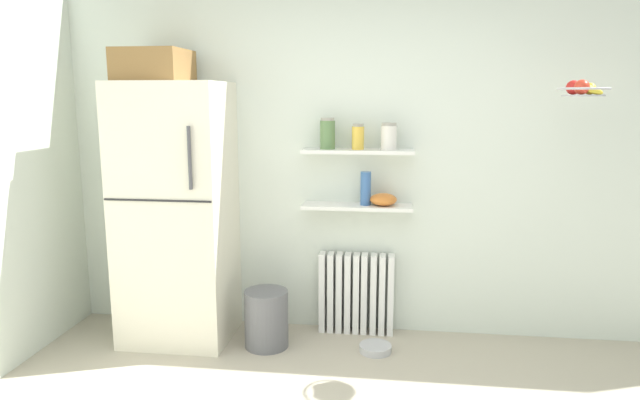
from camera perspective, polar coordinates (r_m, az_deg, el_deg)
name	(u,v)px	position (r m, az deg, el deg)	size (l,w,h in m)	color
back_wall	(367,156)	(4.09, 4.82, 4.49)	(7.04, 0.10, 2.60)	silver
refrigerator	(176,207)	(4.07, -14.48, -0.69)	(0.74, 0.65, 2.04)	silver
radiator	(356,293)	(4.19, 3.72, -9.45)	(0.55, 0.12, 0.60)	white
wall_shelf_lower	(357,207)	(3.98, 3.80, -0.67)	(0.78, 0.22, 0.03)	white
wall_shelf_upper	(358,151)	(3.93, 3.87, 4.97)	(0.78, 0.22, 0.03)	white
storage_jar_0	(328,134)	(3.94, 0.77, 6.76)	(0.11, 0.11, 0.22)	#5B7F4C
storage_jar_1	(358,137)	(3.92, 3.89, 6.44)	(0.09, 0.09, 0.18)	yellow
storage_jar_2	(389,137)	(3.91, 7.02, 6.43)	(0.11, 0.11, 0.19)	silver
vase	(365,188)	(3.96, 4.64, 1.18)	(0.07, 0.07, 0.24)	#38609E
shelf_bowl	(383,199)	(3.97, 6.45, 0.06)	(0.19, 0.19, 0.09)	orange
trash_bin	(266,319)	(4.00, -5.48, -11.93)	(0.30, 0.30, 0.40)	slate
pet_food_bowl	(375,348)	(3.99, 5.65, -14.77)	(0.22, 0.22, 0.05)	#B7B7BC
hanging_fruit_basket	(583,89)	(3.74, 25.15, 10.15)	(0.30, 0.30, 0.10)	#B2B2B7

